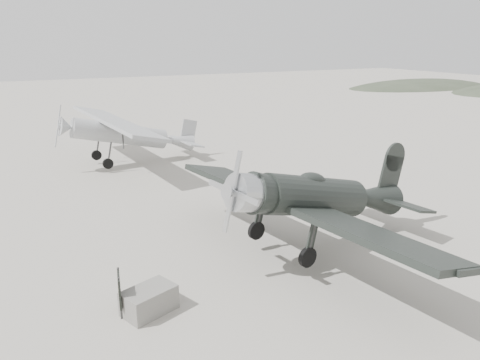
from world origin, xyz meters
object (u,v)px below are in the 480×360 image
at_px(lowwing_monoplane, 320,197).
at_px(sign_board, 119,289).
at_px(highwing_monoplane, 126,130).
at_px(equipment_block, 149,300).

bearing_deg(lowwing_monoplane, sign_board, 177.69).
relative_size(lowwing_monoplane, highwing_monoplane, 0.99).
xyz_separation_m(equipment_block, sign_board, (-0.72, 0.30, 0.39)).
height_order(highwing_monoplane, sign_board, highwing_monoplane).
height_order(equipment_block, sign_board, sign_board).
xyz_separation_m(highwing_monoplane, equipment_block, (-3.46, -16.12, -1.75)).
bearing_deg(sign_board, equipment_block, -11.03).
bearing_deg(lowwing_monoplane, highwing_monoplane, 92.85).
bearing_deg(sign_board, lowwing_monoplane, 18.03).
xyz_separation_m(lowwing_monoplane, sign_board, (-7.28, -0.84, -1.26)).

